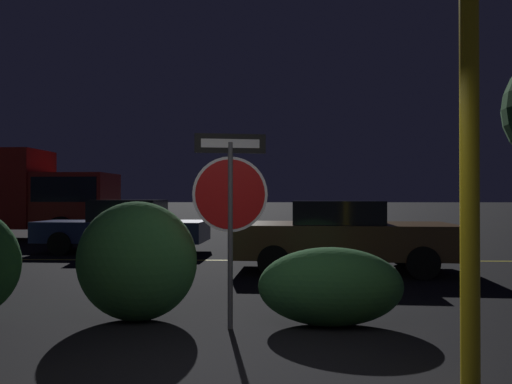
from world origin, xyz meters
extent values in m
cube|color=gold|center=(0.00, 7.87, 0.00)|extent=(43.31, 0.12, 0.01)
cylinder|color=#4C4C51|center=(-0.25, 1.83, 1.06)|extent=(0.06, 0.06, 2.11)
cylinder|color=white|center=(-0.25, 1.83, 1.52)|extent=(0.85, 0.16, 0.86)
cylinder|color=#B71414|center=(-0.25, 1.83, 1.52)|extent=(0.79, 0.15, 0.80)
cube|color=black|center=(-0.25, 1.83, 2.10)|extent=(0.80, 0.16, 0.22)
cube|color=white|center=(-0.25, 1.83, 2.10)|extent=(0.66, 0.14, 0.10)
cylinder|color=yellow|center=(1.74, 0.07, 1.53)|extent=(0.15, 0.15, 3.06)
ellipsoid|color=#285B2D|center=(-1.41, 2.15, 0.72)|extent=(1.45, 0.94, 1.44)
ellipsoid|color=#285B2D|center=(0.90, 1.98, 0.45)|extent=(1.68, 0.81, 0.91)
cube|color=navy|center=(-3.73, 9.51, 0.57)|extent=(4.51, 1.95, 0.54)
cube|color=black|center=(-3.60, 9.50, 1.13)|extent=(1.84, 1.57, 0.57)
cylinder|color=black|center=(-5.14, 8.75, 0.30)|extent=(0.61, 0.23, 0.60)
cylinder|color=black|center=(-5.06, 10.40, 0.30)|extent=(0.61, 0.23, 0.60)
cylinder|color=black|center=(-2.40, 8.61, 0.30)|extent=(0.61, 0.23, 0.60)
cylinder|color=black|center=(-2.32, 10.26, 0.30)|extent=(0.61, 0.23, 0.60)
sphere|color=#F4EFCC|center=(-6.00, 9.09, 0.60)|extent=(0.14, 0.14, 0.14)
sphere|color=#F4EFCC|center=(-5.94, 10.15, 0.60)|extent=(0.14, 0.14, 0.14)
cube|color=brown|center=(1.67, 6.28, 0.63)|extent=(4.46, 2.22, 0.66)
cube|color=black|center=(1.54, 6.28, 1.18)|extent=(1.84, 1.78, 0.45)
cylinder|color=black|center=(3.08, 7.12, 0.30)|extent=(0.61, 0.24, 0.60)
cylinder|color=black|center=(2.96, 5.26, 0.30)|extent=(0.61, 0.24, 0.60)
cylinder|color=black|center=(0.39, 7.30, 0.30)|extent=(0.61, 0.24, 0.60)
cylinder|color=black|center=(0.27, 5.43, 0.30)|extent=(0.61, 0.24, 0.60)
sphere|color=#F4EFCC|center=(3.91, 6.74, 0.66)|extent=(0.14, 0.14, 0.14)
sphere|color=#F4EFCC|center=(3.83, 5.53, 0.66)|extent=(0.14, 0.14, 0.14)
cube|color=maroon|center=(-6.62, 13.60, 1.36)|extent=(2.57, 2.14, 1.92)
cube|color=black|center=(-6.62, 13.60, 1.74)|extent=(2.32, 2.17, 0.84)
cylinder|color=black|center=(-6.65, 14.64, 0.42)|extent=(0.85, 0.31, 0.84)
cylinder|color=black|center=(-6.73, 12.56, 0.42)|extent=(0.85, 0.31, 0.84)
camera|label=1|loc=(0.19, -3.82, 1.49)|focal=35.00mm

